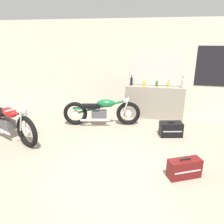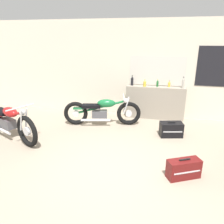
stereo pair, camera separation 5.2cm
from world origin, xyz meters
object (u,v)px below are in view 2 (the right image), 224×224
bottle_left_center (145,83)px  motorcycle_green (102,111)px  hard_case_black (171,129)px  bottle_rightmost (183,83)px  hard_case_darkred (184,169)px  bottle_leftmost (132,81)px  bottle_right_center (169,84)px  motorcycle_red (9,121)px  bottle_center (157,83)px

bottle_left_center → motorcycle_green: bearing=-142.2°
motorcycle_green → hard_case_black: (1.83, -0.34, -0.22)m
bottle_rightmost → hard_case_darkred: (-0.10, -2.84, -0.93)m
bottle_rightmost → hard_case_darkred: 2.99m
bottle_leftmost → hard_case_black: bearing=-46.9°
bottle_left_center → bottle_right_center: size_ratio=1.11×
hard_case_darkred → motorcycle_green: bearing=134.9°
bottle_left_center → motorcycle_red: bottle_left_center is taller
bottle_left_center → hard_case_darkred: bearing=-71.4°
bottle_left_center → bottle_center: bottle_center is taller
bottle_leftmost → motorcycle_green: 1.32m
bottle_center → motorcycle_green: bearing=-147.8°
bottle_center → bottle_left_center: bearing=-168.8°
motorcycle_green → hard_case_black: motorcycle_green is taller
bottle_right_center → motorcycle_green: bottle_right_center is taller
bottle_right_center → motorcycle_red: bearing=-149.5°
bottle_rightmost → hard_case_black: (-0.27, -1.17, -0.92)m
bottle_leftmost → bottle_rightmost: bottle_rightmost is taller
bottle_rightmost → hard_case_black: bottle_rightmost is taller
bottle_leftmost → bottle_right_center: size_ratio=1.63×
bottle_center → motorcycle_red: size_ratio=0.10×
bottle_leftmost → bottle_left_center: bottle_leftmost is taller
bottle_leftmost → motorcycle_red: bearing=-140.5°
bottle_rightmost → motorcycle_green: bearing=-158.4°
hard_case_black → bottle_leftmost: bearing=133.1°
bottle_leftmost → bottle_center: 0.73m
hard_case_darkred → hard_case_black: (-0.17, 1.67, 0.01)m
bottle_rightmost → bottle_left_center: bearing=-178.9°
bottle_right_center → motorcycle_green: (-1.74, -0.91, -0.64)m
bottle_right_center → hard_case_black: (0.10, -1.25, -0.86)m
bottle_leftmost → bottle_right_center: bearing=0.6°
bottle_left_center → bottle_rightmost: size_ratio=0.63×
bottle_left_center → bottle_rightmost: bearing=1.1°
bottle_center → hard_case_darkred: 3.08m
hard_case_darkred → hard_case_black: hard_case_black is taller
bottle_right_center → hard_case_black: 1.52m
bottle_center → bottle_leftmost: bearing=179.0°
bottle_leftmost → bottle_right_center: bottle_leftmost is taller
motorcycle_green → hard_case_darkred: size_ratio=3.42×
bottle_left_center → motorcycle_red: bearing=-145.3°
bottle_right_center → motorcycle_green: 2.06m
bottle_left_center → bottle_center: size_ratio=0.99×
motorcycle_green → hard_case_darkred: motorcycle_green is taller
bottle_left_center → motorcycle_red: 3.70m
motorcycle_red → bottle_left_center: bearing=34.7°
bottle_leftmost → motorcycle_red: size_ratio=0.14×
bottle_left_center → bottle_right_center: bottle_left_center is taller
bottle_center → motorcycle_red: bearing=-147.4°
bottle_leftmost → bottle_center: (0.73, -0.01, -0.04)m
bottle_right_center → bottle_rightmost: (0.37, -0.08, 0.06)m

